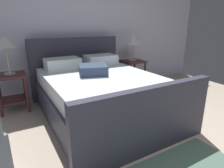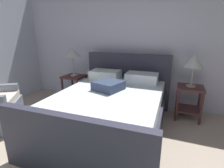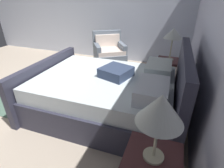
{
  "view_description": "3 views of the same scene",
  "coord_description": "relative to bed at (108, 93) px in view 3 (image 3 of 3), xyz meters",
  "views": [
    {
      "loc": [
        -1.46,
        -0.53,
        1.34
      ],
      "look_at": [
        -0.1,
        1.93,
        0.46
      ],
      "focal_mm": 30.62,
      "sensor_mm": 36.0,
      "label": 1
    },
    {
      "loc": [
        0.63,
        -0.36,
        1.48
      ],
      "look_at": [
        -0.27,
        1.95,
        0.75
      ],
      "focal_mm": 27.45,
      "sensor_mm": 36.0,
      "label": 2
    },
    {
      "loc": [
        1.85,
        2.81,
        1.71
      ],
      "look_at": [
        -0.23,
        2.03,
        0.55
      ],
      "focal_mm": 27.66,
      "sensor_mm": 36.0,
      "label": 3
    }
  ],
  "objects": [
    {
      "name": "nightstand_left",
      "position": [
        -1.17,
        0.79,
        0.06
      ],
      "size": [
        0.44,
        0.44,
        0.6
      ],
      "color": "#4A2728",
      "rests_on": "ground"
    },
    {
      "name": "armchair",
      "position": [
        -1.8,
        -0.69,
        0.0
      ],
      "size": [
        1.01,
        1.01,
        0.9
      ],
      "color": "slate",
      "rests_on": "ground"
    },
    {
      "name": "wall_side_left",
      "position": [
        -2.6,
        -1.94,
        0.92
      ],
      "size": [
        0.12,
        6.44,
        2.52
      ],
      "primitive_type": "cube",
      "color": "silver",
      "rests_on": "ground"
    },
    {
      "name": "table_lamp_right",
      "position": [
        1.17,
        0.84,
        0.69
      ],
      "size": [
        0.33,
        0.33,
        0.56
      ],
      "color": "#B7B293",
      "rests_on": "nightstand_right"
    },
    {
      "name": "ground_plane",
      "position": [
        0.29,
        -1.94,
        -0.35
      ],
      "size": [
        5.67,
        6.32,
        0.02
      ],
      "primitive_type": "cube",
      "color": "#B5A390"
    },
    {
      "name": "table_lamp_left",
      "position": [
        -1.17,
        0.79,
        0.74
      ],
      "size": [
        0.34,
        0.34,
        0.59
      ],
      "color": "#B7B293",
      "rests_on": "nightstand_left"
    },
    {
      "name": "bed",
      "position": [
        0.0,
        0.0,
        0.0
      ],
      "size": [
        1.75,
        2.26,
        1.1
      ],
      "color": "#303040",
      "rests_on": "ground"
    },
    {
      "name": "area_rug",
      "position": [
        0.0,
        -1.8,
        -0.34
      ],
      "size": [
        1.47,
        1.21,
        0.01
      ],
      "primitive_type": "cube",
      "rotation": [
        0.0,
        0.0,
        0.02
      ],
      "color": "#4E6B5A",
      "rests_on": "ground"
    },
    {
      "name": "wall_back",
      "position": [
        0.29,
        1.27,
        0.92
      ],
      "size": [
        5.79,
        0.12,
        2.52
      ],
      "primitive_type": "cube",
      "color": "silver",
      "rests_on": "ground"
    }
  ]
}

